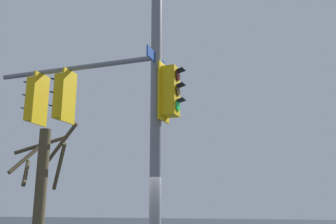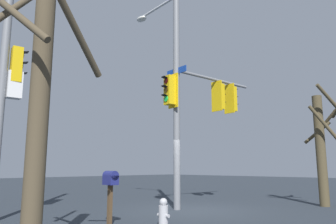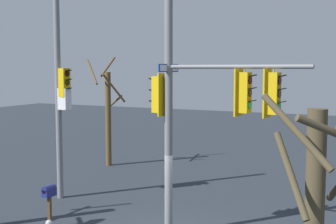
# 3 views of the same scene
# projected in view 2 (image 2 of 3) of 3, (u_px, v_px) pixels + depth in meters

# --- Properties ---
(ground_plane) EXTENTS (80.00, 80.00, 0.00)m
(ground_plane) POSITION_uv_depth(u_px,v_px,m) (192.00, 210.00, 11.50)
(ground_plane) COLOR #293039
(main_signal_pole_assembly) EXTENTS (3.32, 4.91, 8.80)m
(main_signal_pole_assembly) POSITION_uv_depth(u_px,v_px,m) (190.00, 87.00, 13.05)
(main_signal_pole_assembly) COLOR slate
(main_signal_pole_assembly) RESTS_ON ground
(secondary_pole_assembly) EXTENTS (0.40, 0.79, 8.16)m
(secondary_pole_assembly) POSITION_uv_depth(u_px,v_px,m) (7.00, 78.00, 9.74)
(secondary_pole_assembly) COLOR slate
(secondary_pole_assembly) RESTS_ON ground
(fire_hydrant) EXTENTS (0.38, 0.24, 0.73)m
(fire_hydrant) POSITION_uv_depth(u_px,v_px,m) (163.00, 214.00, 8.23)
(fire_hydrant) COLOR #B2B2B7
(fire_hydrant) RESTS_ON ground
(mailbox) EXTENTS (0.46, 0.28, 1.41)m
(mailbox) POSITION_uv_depth(u_px,v_px,m) (110.00, 183.00, 8.48)
(mailbox) COLOR #4C3823
(mailbox) RESTS_ON ground
(bare_tree_behind_pole) EXTENTS (1.84, 1.86, 4.91)m
(bare_tree_behind_pole) POSITION_uv_depth(u_px,v_px,m) (38.00, 108.00, 5.50)
(bare_tree_behind_pole) COLOR #4C412E
(bare_tree_behind_pole) RESTS_ON ground
(bare_tree_corner) EXTENTS (2.04, 2.27, 4.67)m
(bare_tree_corner) POSITION_uv_depth(u_px,v_px,m) (322.00, 143.00, 12.99)
(bare_tree_corner) COLOR #4B412B
(bare_tree_corner) RESTS_ON ground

